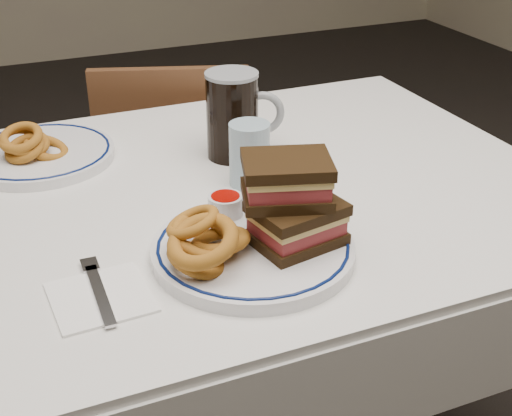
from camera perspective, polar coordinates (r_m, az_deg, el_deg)
name	(u,v)px	position (r m, az deg, el deg)	size (l,w,h in m)	color
dining_table	(197,247)	(1.25, -4.73, -3.13)	(1.27, 0.87, 0.75)	silver
chair_far	(177,191)	(1.91, -6.33, 1.40)	(0.47, 0.47, 0.81)	#4B3218
main_plate	(253,249)	(1.02, -0.24, -3.31)	(0.29, 0.29, 0.02)	white
reuben_sandwich	(292,201)	(1.00, 2.88, 0.53)	(0.15, 0.14, 0.13)	black
onion_rings_main	(204,241)	(0.97, -4.19, -2.63)	(0.13, 0.13, 0.09)	brown
ketchup_ramekin	(226,204)	(1.09, -2.45, 0.33)	(0.05, 0.05, 0.03)	silver
beer_mug	(234,114)	(1.31, -1.76, 7.49)	(0.14, 0.10, 0.16)	black
water_glass	(249,154)	(1.21, -0.52, 4.31)	(0.07, 0.07, 0.11)	#93AFBD
far_plate	(39,154)	(1.38, -16.95, 4.15)	(0.27, 0.27, 0.02)	white
onion_rings_far	(29,144)	(1.35, -17.68, 4.92)	(0.13, 0.09, 0.08)	brown
napkin_fork	(100,295)	(0.96, -12.37, -6.85)	(0.13, 0.17, 0.01)	white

